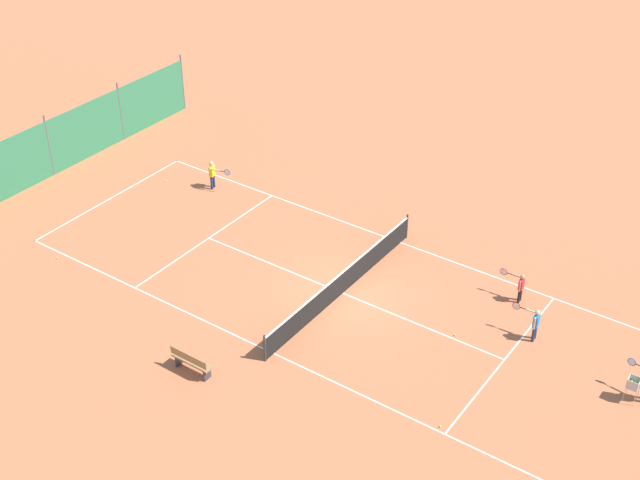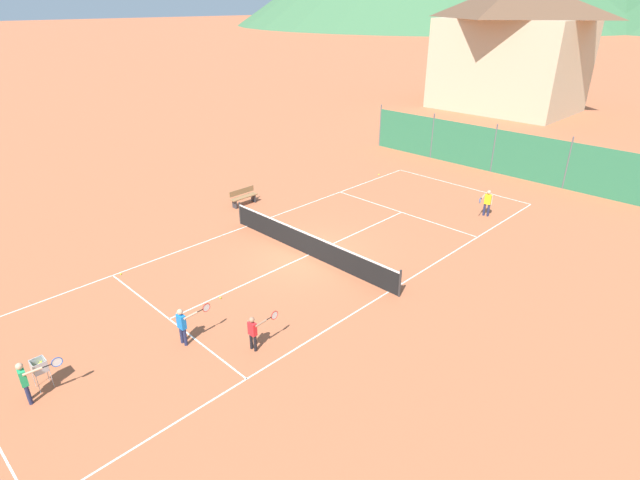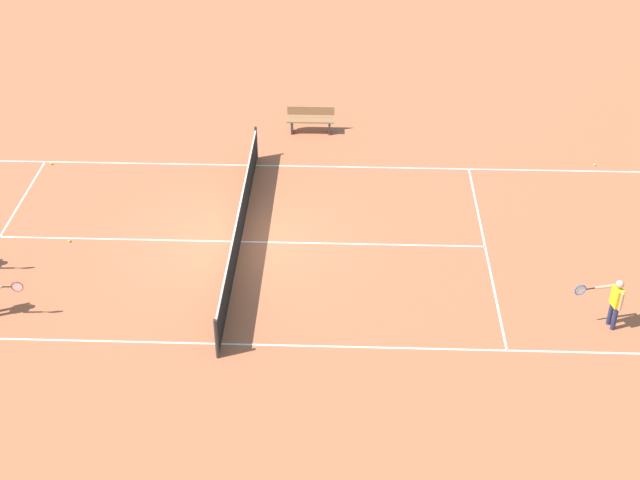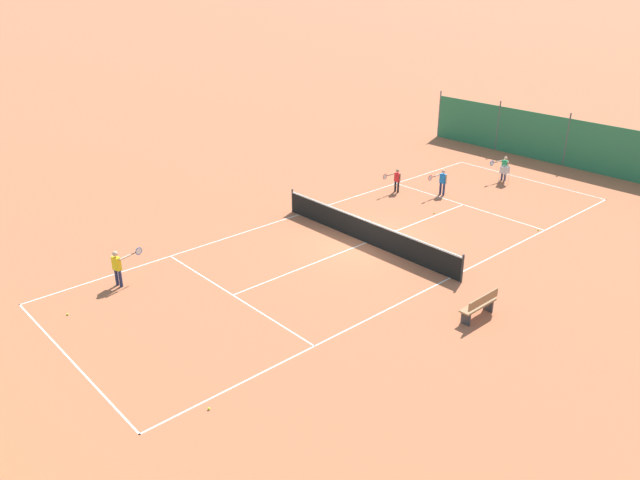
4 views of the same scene
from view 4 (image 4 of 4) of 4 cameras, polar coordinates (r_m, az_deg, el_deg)
ground_plane at (r=24.76m, az=4.25°, el=-0.25°), size 600.00×600.00×0.00m
court_line_markings at (r=24.76m, az=4.25°, el=-0.24°), size 8.25×23.85×0.01m
tennis_net at (r=24.56m, az=4.29°, el=0.82°), size 9.18×0.08×1.06m
windscreen_fence_near at (r=36.60m, az=21.60°, el=8.31°), size 17.28×0.08×2.90m
player_near_baseline at (r=33.13m, az=16.47°, el=6.46°), size 0.51×1.01×1.25m
player_far_baseline at (r=30.23m, az=11.10°, el=5.37°), size 0.42×1.04×1.24m
player_near_service at (r=30.29m, az=6.99°, el=5.57°), size 0.39×0.98×1.15m
player_far_service at (r=22.20m, az=-17.98°, el=-2.23°), size 0.43×1.11×1.30m
tennis_ball_service_box at (r=27.33m, az=19.32°, el=0.87°), size 0.07×0.07×0.07m
tennis_ball_near_corner at (r=21.25m, az=-22.09°, el=-6.31°), size 0.07×0.07×0.07m
tennis_ball_alley_right at (r=16.19m, az=-10.12°, el=-14.94°), size 0.07×0.07×0.07m
tennis_ball_by_net_right at (r=28.03m, az=10.38°, el=2.44°), size 0.07×0.07×0.07m
ball_hopper at (r=32.64m, az=16.53°, el=6.07°), size 0.36×0.36×0.89m
courtside_bench at (r=19.97m, az=14.36°, el=-5.81°), size 0.36×1.50×0.84m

